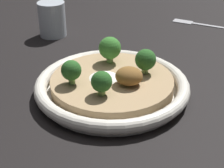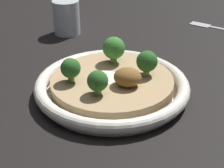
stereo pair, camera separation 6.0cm
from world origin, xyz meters
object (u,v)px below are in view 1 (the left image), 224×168
Objects in this scene: broccoli_front_left at (71,71)px; broccoli_back at (110,48)px; broccoli_front at (102,82)px; fork_utensil at (197,24)px; risotto_bowl at (112,85)px; drinking_glass at (52,19)px; broccoli_right at (146,60)px.

broccoli_back is at bearing 55.95° from broccoli_front_left.
broccoli_front is 0.12m from broccoli_back.
broccoli_front_left is at bearing 79.06° from fork_utensil.
risotto_bowl is 6.35× the size of broccoli_front_left.
fork_utensil is (0.37, 0.10, -0.04)m from drinking_glass.
drinking_glass is at bearing 39.10° from fork_utensil.
risotto_bowl is 0.07m from broccoli_right.
risotto_bowl is 3.26× the size of drinking_glass.
broccoli_front is at bearing -103.19° from risotto_bowl.
broccoli_back reaches higher than risotto_bowl.
broccoli_back is 0.38m from fork_utensil.
broccoli_back is 0.26m from drinking_glass.
broccoli_front_left reaches higher than fork_utensil.
broccoli_right is (0.06, 0.02, 0.04)m from risotto_bowl.
broccoli_back reaches higher than broccoli_front_left.
broccoli_front_left is at bearing -159.33° from broccoli_right.
broccoli_right is 0.38m from fork_utensil.
risotto_bowl is at bearing -158.68° from broccoli_right.
drinking_glass reaches higher than fork_utensil.
broccoli_front is 0.36m from drinking_glass.
fork_utensil is at bearing 15.22° from drinking_glass.
fork_utensil is at bearing 62.50° from broccoli_front.
drinking_glass is at bearing 126.26° from broccoli_back.
broccoli_front is (-0.01, -0.06, 0.04)m from risotto_bowl.
broccoli_back is (0.01, 0.12, 0.01)m from broccoli_front.
broccoli_back is 0.10m from broccoli_front_left.
broccoli_right is at bearing 20.67° from broccoli_front_left.
broccoli_front_left is (-0.07, -0.02, 0.04)m from risotto_bowl.
drinking_glass is at bearing 131.21° from broccoli_right.
broccoli_front_left is at bearing -159.90° from risotto_bowl.
broccoli_right is (0.07, 0.08, 0.00)m from broccoli_front.
fork_utensil is at bearing 55.17° from broccoli_front_left.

